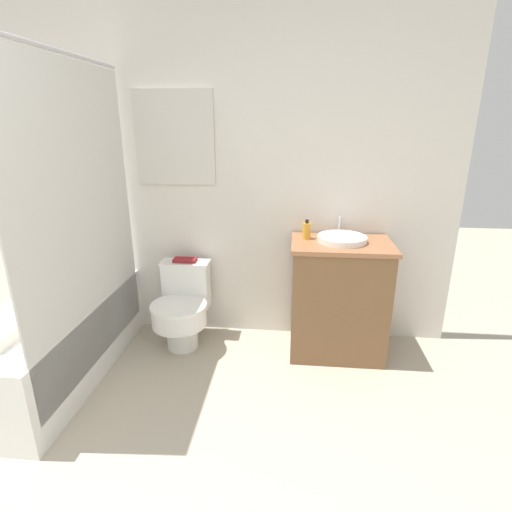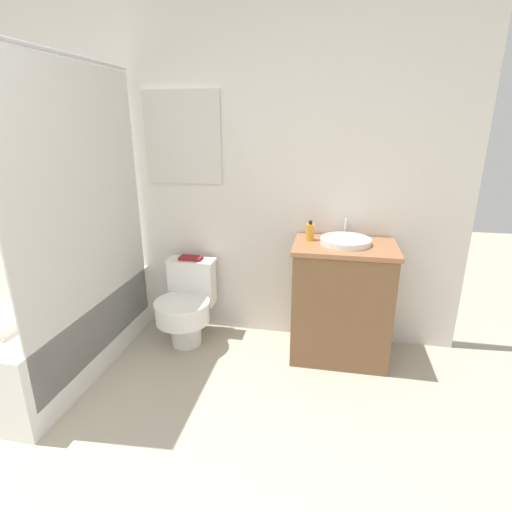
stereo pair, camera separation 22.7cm
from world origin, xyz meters
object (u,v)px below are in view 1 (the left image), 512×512
Objects in this scene: toilet at (182,307)px; soap_bottle at (307,231)px; sink at (342,239)px; book_on_tank at (185,260)px.

toilet is 1.08m from soap_bottle.
soap_bottle reaches higher than toilet.
book_on_tank is (-1.14, 0.10, -0.23)m from sink.
sink reaches higher than book_on_tank.
toilet is at bearing -174.51° from soap_bottle.
sink is 1.17m from book_on_tank.
soap_bottle is at bearing -3.57° from book_on_tank.
soap_bottle is 0.80× the size of book_on_tank.
book_on_tank is (-0.00, 0.14, 0.32)m from toilet.
book_on_tank is (-0.90, 0.06, -0.27)m from soap_bottle.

